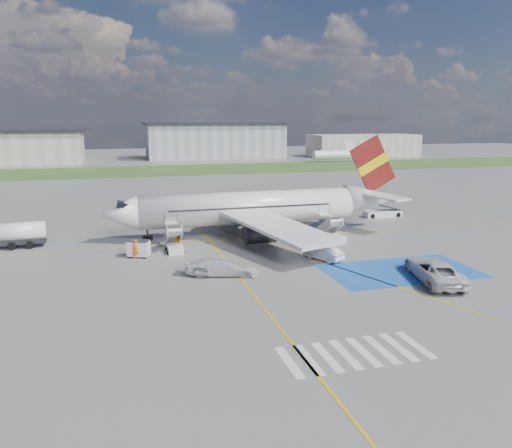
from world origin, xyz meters
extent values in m
plane|color=#60605E|center=(0.00, 0.00, 0.00)|extent=(400.00, 400.00, 0.00)
cube|color=#2D4C1E|center=(0.00, 95.00, 0.01)|extent=(400.00, 30.00, 0.01)
cube|color=gold|center=(0.00, 12.00, 0.01)|extent=(120.00, 0.20, 0.01)
cube|color=gold|center=(-5.00, -10.00, 0.01)|extent=(0.20, 60.00, 0.01)
cube|color=gold|center=(0.00, 12.00, 0.01)|extent=(20.71, 56.45, 0.01)
cube|color=#1B53A6|center=(10.00, -4.00, 0.01)|extent=(14.00, 8.00, 0.01)
cube|color=silver|center=(-6.00, -18.00, 0.01)|extent=(0.60, 4.00, 0.01)
cube|color=silver|center=(-4.80, -18.00, 0.01)|extent=(0.60, 4.00, 0.01)
cube|color=silver|center=(-3.60, -18.00, 0.01)|extent=(0.60, 4.00, 0.01)
cube|color=silver|center=(-2.40, -18.00, 0.01)|extent=(0.60, 4.00, 0.01)
cube|color=silver|center=(-1.20, -18.00, 0.01)|extent=(0.60, 4.00, 0.01)
cube|color=silver|center=(0.00, -18.00, 0.01)|extent=(0.60, 4.00, 0.01)
cube|color=silver|center=(1.20, -18.00, 0.01)|extent=(0.60, 4.00, 0.01)
cube|color=silver|center=(2.40, -18.00, 0.01)|extent=(0.60, 4.00, 0.01)
cube|color=gray|center=(20.00, 135.00, 6.00)|extent=(48.00, 18.00, 12.00)
cube|color=gray|center=(75.00, 128.00, 4.00)|extent=(40.00, 16.00, 8.00)
cylinder|color=silver|center=(0.00, 14.00, 3.40)|extent=(26.00, 3.90, 3.90)
cone|color=silver|center=(-15.00, 14.00, 3.40)|extent=(4.00, 3.90, 3.90)
cube|color=black|center=(-14.40, 14.00, 4.45)|extent=(1.67, 1.90, 0.82)
cone|color=silver|center=(16.20, 14.00, 3.80)|extent=(6.50, 3.90, 3.90)
cube|color=silver|center=(1.00, 5.50, 2.80)|extent=(9.86, 15.95, 1.40)
cube|color=silver|center=(1.00, 22.50, 2.80)|extent=(9.86, 15.95, 1.40)
cylinder|color=#38383A|center=(0.00, 8.40, 1.40)|extent=(3.40, 2.10, 2.10)
cylinder|color=#38383A|center=(0.00, 19.60, 1.40)|extent=(3.40, 2.10, 2.10)
cube|color=#621410|center=(16.50, 14.00, 8.20)|extent=(6.62, 0.30, 7.45)
cube|color=#D9BA0C|center=(16.50, 14.00, 8.20)|extent=(4.36, 0.40, 3.08)
cube|color=silver|center=(16.80, 10.80, 4.50)|extent=(4.73, 5.95, 0.49)
cube|color=silver|center=(16.80, 17.20, 4.50)|extent=(4.73, 5.95, 0.49)
cube|color=black|center=(0.00, 12.04, 3.75)|extent=(19.50, 0.04, 0.18)
cube|color=black|center=(0.00, 15.96, 3.75)|extent=(19.50, 0.04, 0.18)
cube|color=silver|center=(-9.50, 9.85, 1.45)|extent=(1.40, 3.73, 2.32)
cube|color=silver|center=(-9.50, 11.75, 2.50)|extent=(1.40, 1.00, 0.12)
cylinder|color=black|center=(-10.20, 11.75, 3.05)|extent=(0.06, 0.06, 1.10)
cylinder|color=black|center=(-8.80, 11.75, 3.05)|extent=(0.06, 0.06, 1.10)
cube|color=silver|center=(-9.50, 8.25, 0.35)|extent=(1.60, 2.40, 0.70)
cube|color=silver|center=(9.00, 9.85, 1.45)|extent=(1.40, 3.73, 2.32)
cube|color=silver|center=(9.00, 11.75, 2.50)|extent=(1.40, 1.00, 0.12)
cylinder|color=black|center=(8.30, 11.75, 3.05)|extent=(0.06, 0.06, 1.10)
cylinder|color=black|center=(9.70, 11.75, 3.05)|extent=(0.06, 0.06, 1.10)
cube|color=silver|center=(9.00, 8.25, 0.35)|extent=(1.60, 2.40, 0.70)
cylinder|color=silver|center=(-25.98, 15.07, 1.78)|extent=(6.15, 2.41, 2.04)
cube|color=black|center=(-25.98, 15.07, 0.75)|extent=(6.15, 2.41, 0.44)
cube|color=silver|center=(-13.29, 7.55, 0.90)|extent=(2.45, 1.99, 1.49)
cube|color=black|center=(-13.29, 7.55, 1.70)|extent=(2.31, 1.85, 0.13)
cube|color=silver|center=(21.72, 19.89, 0.45)|extent=(5.46, 1.92, 0.90)
cube|color=black|center=(23.07, 19.86, 1.24)|extent=(3.57, 1.43, 1.01)
imported|color=#A6A8AD|center=(-7.46, 0.59, 0.72)|extent=(3.40, 4.54, 1.44)
imported|color=silver|center=(4.55, 1.42, 0.70)|extent=(3.23, 4.47, 1.40)
imported|color=silver|center=(11.28, -7.18, 1.26)|extent=(4.70, 7.27, 2.51)
imported|color=silver|center=(-6.31, -0.75, 0.98)|extent=(5.40, 3.48, 1.96)
imported|color=orange|center=(-13.57, 6.97, 0.98)|extent=(0.78, 0.58, 1.95)
imported|color=orange|center=(-8.98, 9.60, 0.90)|extent=(0.87, 1.01, 1.80)
imported|color=orange|center=(6.11, 10.07, 0.95)|extent=(0.47, 1.11, 1.90)
camera|label=1|loc=(-15.15, -43.25, 13.95)|focal=35.00mm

